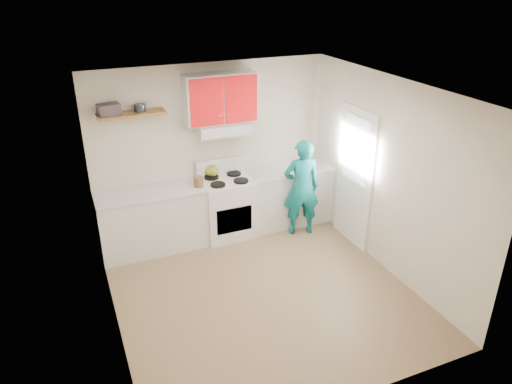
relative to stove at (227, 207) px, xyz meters
name	(u,v)px	position (x,y,z in m)	size (l,w,h in m)	color
floor	(262,291)	(-0.10, -1.57, -0.46)	(3.80, 3.80, 0.00)	brown
ceiling	(263,91)	(-0.10, -1.57, 2.14)	(3.60, 3.80, 0.04)	white
back_wall	(212,150)	(-0.10, 0.32, 0.84)	(3.60, 0.04, 2.60)	beige
front_wall	(352,291)	(-0.10, -3.47, 0.84)	(3.60, 0.04, 2.60)	beige
left_wall	(105,230)	(-1.90, -1.57, 0.84)	(0.04, 3.80, 2.60)	beige
right_wall	(388,177)	(1.70, -1.57, 0.84)	(0.04, 3.80, 2.60)	beige
door	(355,178)	(1.68, -0.88, 0.56)	(0.05, 0.85, 2.05)	white
door_glass	(356,150)	(1.65, -0.88, 0.99)	(0.01, 0.55, 0.95)	white
counter_left	(153,221)	(-1.14, 0.02, -0.01)	(1.52, 0.60, 0.90)	silver
counter_right	(287,196)	(1.04, 0.02, -0.01)	(1.32, 0.60, 0.90)	silver
stove	(227,207)	(0.00, 0.00, 0.00)	(0.76, 0.65, 0.92)	white
range_hood	(222,128)	(0.00, 0.10, 1.24)	(0.76, 0.44, 0.15)	silver
upper_cabinets	(220,98)	(0.00, 0.16, 1.66)	(1.02, 0.33, 0.70)	red
shelf	(131,114)	(-1.25, 0.18, 1.56)	(0.90, 0.30, 0.04)	brown
books	(109,109)	(-1.53, 0.18, 1.65)	(0.28, 0.20, 0.15)	#3F373A
tin	(140,108)	(-1.12, 0.21, 1.63)	(0.16, 0.16, 0.10)	#333D4C
kettle	(212,171)	(-0.15, 0.22, 0.55)	(0.21, 0.21, 0.18)	olive
crock	(198,182)	(-0.45, -0.07, 0.52)	(0.14, 0.14, 0.17)	brown
cutting_board	(275,175)	(0.77, -0.09, 0.45)	(0.33, 0.24, 0.02)	olive
silicone_mat	(316,168)	(1.50, -0.06, 0.44)	(0.28, 0.24, 0.01)	red
person	(301,188)	(1.07, -0.39, 0.30)	(0.56, 0.37, 1.53)	#0D7276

